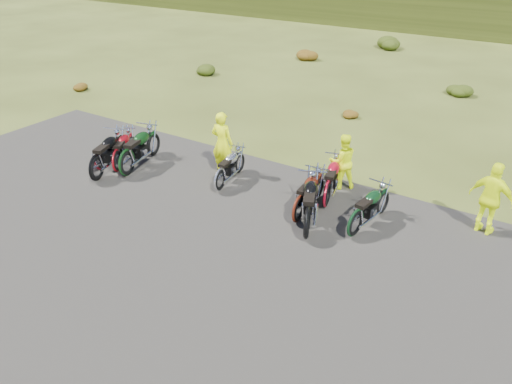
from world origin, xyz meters
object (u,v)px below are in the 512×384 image
Objects in this scene: motorcycle_0 at (99,181)px; motorcycle_3 at (220,191)px; person_middle at (222,144)px; motorcycle_7 at (354,236)px.

motorcycle_0 is 1.19× the size of motorcycle_3.
motorcycle_0 is 3.67m from motorcycle_3.
motorcycle_0 is 3.78m from person_middle.
motorcycle_7 is 1.04× the size of person_middle.
motorcycle_0 is 1.17× the size of person_middle.
motorcycle_7 is at bearing -100.59° from motorcycle_3.
motorcycle_3 is at bearing 95.84° from motorcycle_7.
person_middle is at bearing 84.49° from motorcycle_7.
motorcycle_0 reaches higher than motorcycle_7.
motorcycle_7 is 4.91m from person_middle.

